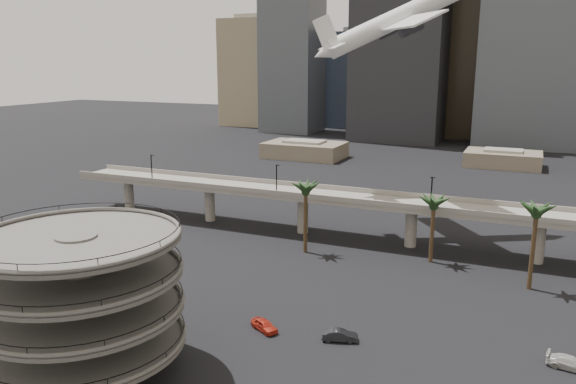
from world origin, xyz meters
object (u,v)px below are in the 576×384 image
at_px(car_c, 571,363).
at_px(airborne_jet, 396,20).
at_px(car_b, 340,335).
at_px(overpass, 355,203).
at_px(parking_ramp, 81,292).
at_px(car_a, 264,325).

bearing_deg(car_c, airborne_jet, 42.80).
bearing_deg(car_b, overpass, -3.12).
xyz_separation_m(overpass, car_b, (10.56, -40.47, -6.60)).
relative_size(car_b, car_c, 0.88).
height_order(parking_ramp, car_b, parking_ramp).
bearing_deg(airborne_jet, parking_ramp, -139.72).
distance_m(overpass, airborne_jet, 37.28).
bearing_deg(overpass, parking_ramp, -102.43).
relative_size(parking_ramp, car_a, 5.12).
bearing_deg(car_b, car_a, 79.65).
bearing_deg(car_c, parking_ramp, 123.29).
distance_m(airborne_jet, car_b, 67.81).
xyz_separation_m(parking_ramp, car_c, (49.74, 22.78, -9.09)).
xyz_separation_m(airborne_jet, car_a, (-2.92, -54.50, -41.45)).
bearing_deg(parking_ramp, car_b, 38.18).
bearing_deg(overpass, car_c, -44.59).
xyz_separation_m(overpass, car_c, (36.74, -36.22, -6.60)).
xyz_separation_m(airborne_jet, car_c, (33.17, -48.97, -41.44)).
bearing_deg(airborne_jet, car_a, -129.78).
relative_size(airborne_jet, car_c, 5.96).
distance_m(car_a, car_b, 9.99).
height_order(parking_ramp, overpass, parking_ramp).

